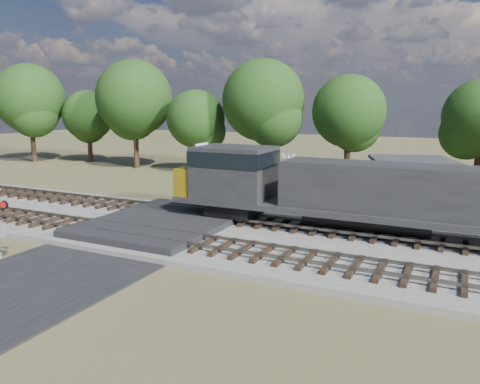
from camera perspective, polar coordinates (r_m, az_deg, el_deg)
The scene contains 9 objects.
ground at distance 25.84m, azimuth -9.83°, elevation -4.77°, with size 160.00×160.00×0.00m, color #494D29.
ballast_bed at distance 22.22m, azimuth 12.64°, elevation -7.07°, with size 140.00×10.00×0.30m, color gray.
road at distance 25.83m, azimuth -9.84°, elevation -4.69°, with size 7.00×60.00×0.08m, color black.
crossing_panel at distance 26.15m, azimuth -9.22°, elevation -3.85°, with size 7.00×9.00×0.62m, color #262628.
track_near at distance 22.45m, azimuth -6.31°, elevation -5.98°, with size 140.00×2.60×0.33m.
track_far at distance 26.66m, azimuth -0.61°, elevation -3.21°, with size 140.00×2.60×0.33m.
crossing_signal_far at distance 29.44m, azimuth 5.68°, elevation 0.44°, with size 1.55×0.34×3.85m.
equipment_shed at distance 32.28m, azimuth 20.09°, elevation 0.92°, with size 6.19×6.19×3.35m.
treeline at distance 42.57m, azimuth 9.81°, elevation 10.08°, with size 85.44×11.00×11.36m.
Camera 1 is at (14.62, -20.17, 6.87)m, focal length 35.00 mm.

